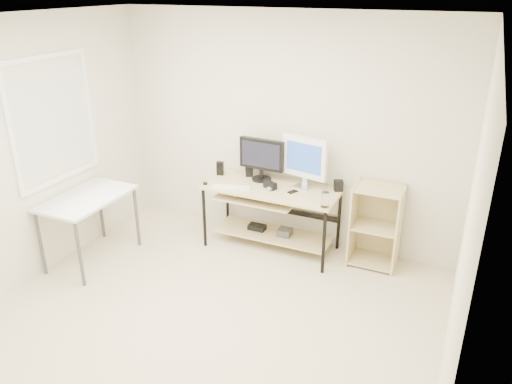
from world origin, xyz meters
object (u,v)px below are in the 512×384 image
at_px(side_table, 87,204).
at_px(audio_controller, 220,168).
at_px(shelf_unit, 376,225).
at_px(white_imac, 304,159).
at_px(desk, 269,204).
at_px(black_monitor, 262,157).

distance_m(side_table, audio_controller, 1.53).
xyz_separation_m(shelf_unit, audio_controller, (-1.85, -0.06, 0.38)).
bearing_deg(white_imac, audio_controller, -165.55).
bearing_deg(desk, black_monitor, 137.98).
bearing_deg(side_table, shelf_unit, 23.33).
distance_m(black_monitor, white_imac, 0.51).
height_order(desk, black_monitor, black_monitor).
bearing_deg(desk, white_imac, 22.23).
height_order(side_table, shelf_unit, shelf_unit).
distance_m(desk, side_table, 1.97).
bearing_deg(white_imac, black_monitor, -168.76).
distance_m(side_table, white_imac, 2.37).
relative_size(desk, side_table, 1.50).
distance_m(side_table, black_monitor, 1.95).
height_order(side_table, audio_controller, audio_controller).
bearing_deg(desk, shelf_unit, 7.77).
distance_m(desk, black_monitor, 0.54).
bearing_deg(shelf_unit, black_monitor, -179.55).
relative_size(desk, white_imac, 2.60).
height_order(white_imac, audio_controller, white_imac).
bearing_deg(white_imac, desk, -145.51).
bearing_deg(black_monitor, audio_controller, -172.00).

